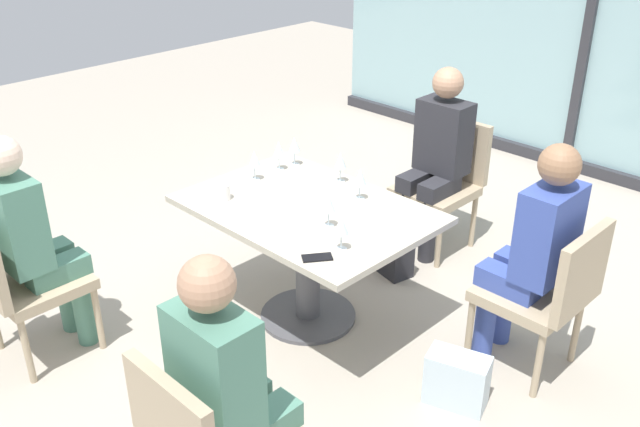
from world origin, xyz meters
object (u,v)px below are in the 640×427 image
object	(u,v)px
chair_near_window	(444,177)
handbag_0	(391,252)
person_front_right	(229,384)
person_front_left	(31,236)
chair_front_left	(17,278)
cell_phone_on_table	(317,258)
person_near_window	(437,153)
wine_glass_1	(329,203)
wine_glass_3	(279,149)
person_far_right	(534,247)
wine_glass_2	(294,145)
coffee_cup	(223,192)
wine_glass_5	(254,159)
dining_table_main	(307,234)
wine_glass_6	(341,226)
wine_glass_0	(340,161)
chair_far_right	(548,290)
wine_glass_4	(360,177)
handbag_1	(457,380)

from	to	relation	value
chair_near_window	handbag_0	bearing A→B (deg)	-89.15
person_front_right	person_front_left	xyz separation A→B (m)	(-1.61, 0.00, 0.00)
chair_front_left	cell_phone_on_table	world-z (taller)	chair_front_left
chair_near_window	person_front_right	size ratio (longest dim) A/B	0.69
person_near_window	wine_glass_1	bearing A→B (deg)	-79.19
wine_glass_3	person_far_right	bearing A→B (deg)	10.06
wine_glass_2	coffee_cup	distance (m)	0.63
person_far_right	cell_phone_on_table	bearing A→B (deg)	-126.85
person_front_left	wine_glass_5	world-z (taller)	person_front_left
person_front_left	wine_glass_3	world-z (taller)	person_front_left
dining_table_main	wine_glass_6	xyz separation A→B (m)	(0.46, -0.22, 0.30)
person_near_window	wine_glass_1	world-z (taller)	person_near_window
cell_phone_on_table	wine_glass_0	bearing A→B (deg)	161.81
chair_far_right	person_near_window	xyz separation A→B (m)	(-1.20, 0.68, 0.20)
person_front_left	wine_glass_4	size ratio (longest dim) A/B	6.81
chair_near_window	cell_phone_on_table	distance (m)	1.73
chair_near_window	wine_glass_1	distance (m)	1.46
person_front_left	wine_glass_0	size ratio (longest dim) A/B	6.81
wine_glass_2	wine_glass_3	size ratio (longest dim) A/B	1.00
wine_glass_5	handbag_0	world-z (taller)	wine_glass_5
person_front_right	chair_far_right	bearing A→B (deg)	77.09
person_front_right	wine_glass_6	distance (m)	1.05
wine_glass_5	dining_table_main	bearing A→B (deg)	-4.14
wine_glass_3	coffee_cup	world-z (taller)	wine_glass_3
dining_table_main	handbag_0	size ratio (longest dim) A/B	4.45
person_near_window	handbag_1	distance (m)	1.68
person_far_right	wine_glass_1	world-z (taller)	person_far_right
person_near_window	wine_glass_6	xyz separation A→B (m)	(0.46, -1.41, 0.16)
wine_glass_4	person_front_left	bearing A→B (deg)	-122.90
person_far_right	coffee_cup	bearing A→B (deg)	-152.22
person_front_right	wine_glass_2	bearing A→B (deg)	129.51
wine_glass_1	chair_front_left	bearing A→B (deg)	-130.77
wine_glass_6	chair_near_window	bearing A→B (deg)	106.69
wine_glass_3	cell_phone_on_table	bearing A→B (deg)	-33.00
person_far_right	wine_glass_4	bearing A→B (deg)	-165.41
handbag_1	person_far_right	bearing A→B (deg)	67.07
dining_table_main	handbag_1	world-z (taller)	dining_table_main
wine_glass_3	wine_glass_6	bearing A→B (deg)	-25.82
chair_front_left	person_near_window	bearing A→B (deg)	72.13
chair_near_window	handbag_1	distance (m)	1.70
wine_glass_1	handbag_0	size ratio (longest dim) A/B	0.62
wine_glass_5	cell_phone_on_table	size ratio (longest dim) A/B	1.28
chair_far_right	handbag_1	size ratio (longest dim) A/B	2.90
coffee_cup	wine_glass_1	bearing A→B (deg)	15.58
wine_glass_0	handbag_1	size ratio (longest dim) A/B	0.62
coffee_cup	person_far_right	bearing A→B (deg)	27.78
handbag_0	handbag_1	bearing A→B (deg)	-22.91
chair_far_right	wine_glass_0	xyz separation A→B (m)	(-1.29, -0.15, 0.37)
chair_front_left	person_near_window	world-z (taller)	person_near_window
chair_front_left	person_front_right	distance (m)	1.62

